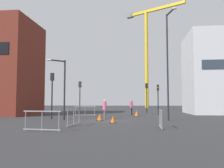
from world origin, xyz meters
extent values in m
plane|color=#333335|center=(0.00, 0.00, 0.00)|extent=(160.00, 160.00, 0.00)
cube|color=maroon|center=(-13.41, 7.11, 5.56)|extent=(7.41, 7.43, 11.12)
cube|color=black|center=(-11.18, 3.36, 7.07)|extent=(1.10, 0.06, 1.30)
cylinder|color=yellow|center=(4.76, 44.94, 12.81)|extent=(0.90, 0.90, 25.62)
cube|color=yellow|center=(7.20, 43.49, 26.02)|extent=(14.29, 8.89, 0.70)
cube|color=slate|center=(0.31, 47.60, 26.02)|extent=(2.16, 1.95, 1.10)
cylinder|color=#232326|center=(5.08, 0.70, 4.51)|extent=(0.14, 0.14, 9.03)
cube|color=#232326|center=(5.28, -0.06, 8.93)|extent=(0.50, 1.54, 0.10)
ellipsoid|color=silver|center=(5.48, -0.82, 8.91)|extent=(0.44, 0.24, 0.16)
cylinder|color=#232326|center=(-3.61, 0.02, 2.54)|extent=(0.14, 0.14, 5.09)
cube|color=#232326|center=(-4.13, -0.45, 4.99)|extent=(1.11, 1.02, 0.10)
ellipsoid|color=silver|center=(-4.66, -0.92, 4.97)|extent=(0.44, 0.24, 0.16)
cylinder|color=black|center=(-5.18, 1.31, 1.74)|extent=(0.12, 0.12, 3.47)
cube|color=black|center=(-5.18, 1.31, 3.82)|extent=(0.29, 0.25, 0.70)
sphere|color=red|center=(-5.36, 1.32, 4.04)|extent=(0.11, 0.11, 0.11)
sphere|color=#3C2905|center=(-5.36, 1.32, 3.82)|extent=(0.11, 0.11, 0.11)
sphere|color=#07330F|center=(-5.36, 1.32, 3.60)|extent=(0.11, 0.11, 0.11)
cylinder|color=black|center=(3.75, 15.18, 1.75)|extent=(0.12, 0.12, 3.51)
cube|color=black|center=(3.75, 15.18, 3.86)|extent=(0.35, 0.36, 0.70)
sphere|color=red|center=(3.66, 15.33, 4.08)|extent=(0.11, 0.11, 0.11)
sphere|color=#3C2905|center=(3.66, 15.33, 3.86)|extent=(0.11, 0.11, 0.11)
sphere|color=#07330F|center=(3.66, 15.33, 3.64)|extent=(0.11, 0.11, 0.11)
cylinder|color=black|center=(4.90, 9.13, 1.44)|extent=(0.12, 0.12, 2.87)
cube|color=black|center=(4.90, 9.13, 3.22)|extent=(0.28, 0.31, 0.70)
sphere|color=#390605|center=(4.87, 8.96, 3.44)|extent=(0.11, 0.11, 0.11)
sphere|color=#F2A514|center=(4.87, 8.96, 3.22)|extent=(0.11, 0.11, 0.11)
sphere|color=#07330F|center=(4.87, 8.96, 3.00)|extent=(0.11, 0.11, 0.11)
cylinder|color=#232326|center=(-4.53, 9.10, 1.67)|extent=(0.12, 0.12, 3.33)
cube|color=#232326|center=(-4.53, 9.10, 3.68)|extent=(0.33, 0.30, 0.70)
sphere|color=#390605|center=(-4.36, 9.06, 3.90)|extent=(0.11, 0.11, 0.11)
sphere|color=#F2A514|center=(-4.36, 9.06, 3.68)|extent=(0.11, 0.11, 0.11)
sphere|color=#07330F|center=(-4.36, 9.06, 3.46)|extent=(0.11, 0.11, 0.11)
cylinder|color=#4C4C51|center=(-0.40, 1.43, 0.42)|extent=(0.14, 0.14, 0.83)
cylinder|color=#4C4C51|center=(-0.32, 1.24, 0.42)|extent=(0.14, 0.14, 0.83)
cylinder|color=#D14C8C|center=(-0.36, 1.34, 1.18)|extent=(0.34, 0.34, 0.69)
sphere|color=tan|center=(-0.36, 1.34, 1.64)|extent=(0.23, 0.23, 0.23)
cylinder|color=#4C4C51|center=(1.69, 8.39, 0.43)|extent=(0.14, 0.14, 0.86)
cylinder|color=#4C4C51|center=(1.82, 8.53, 0.43)|extent=(0.14, 0.14, 0.86)
cylinder|color=#D14C8C|center=(1.76, 8.46, 1.22)|extent=(0.34, 0.34, 0.72)
sphere|color=tan|center=(1.76, 8.46, 1.70)|extent=(0.23, 0.23, 0.23)
cube|color=gray|center=(-1.50, -4.68, 1.05)|extent=(0.31, 2.12, 0.06)
cube|color=gray|center=(-1.50, -4.68, 0.10)|extent=(0.31, 2.12, 0.06)
cylinder|color=gray|center=(-1.61, -5.63, 0.53)|extent=(0.04, 0.04, 1.05)
cylinder|color=gray|center=(-1.50, -4.68, 0.53)|extent=(0.04, 0.04, 1.05)
cylinder|color=gray|center=(-1.39, -3.73, 0.53)|extent=(0.04, 0.04, 1.05)
cube|color=gray|center=(-3.30, 6.57, 1.05)|extent=(2.39, 0.28, 0.06)
cube|color=gray|center=(-3.30, 6.57, 0.10)|extent=(2.39, 0.28, 0.06)
cylinder|color=gray|center=(-4.37, 6.47, 0.53)|extent=(0.04, 0.04, 1.05)
cylinder|color=gray|center=(-3.30, 6.57, 0.53)|extent=(0.04, 0.04, 1.05)
cylinder|color=gray|center=(-2.23, 6.67, 0.53)|extent=(0.04, 0.04, 1.05)
cube|color=gray|center=(3.89, -5.53, 1.05)|extent=(0.07, 1.92, 0.06)
cube|color=gray|center=(3.89, -5.53, 0.10)|extent=(0.07, 1.92, 0.06)
cylinder|color=gray|center=(3.89, -6.39, 0.53)|extent=(0.04, 0.04, 1.05)
cylinder|color=gray|center=(3.89, -5.53, 0.53)|extent=(0.04, 0.04, 1.05)
cylinder|color=gray|center=(3.90, -4.66, 0.53)|extent=(0.04, 0.04, 1.05)
cube|color=gray|center=(-2.40, -7.60, 1.05)|extent=(2.13, 0.31, 0.06)
cube|color=gray|center=(-2.40, -7.60, 0.10)|extent=(2.13, 0.31, 0.06)
cylinder|color=gray|center=(-3.36, -7.49, 0.53)|extent=(0.04, 0.04, 1.05)
cylinder|color=gray|center=(-2.40, -7.60, 0.53)|extent=(0.04, 0.04, 1.05)
cylinder|color=gray|center=(-1.44, -7.72, 0.53)|extent=(0.04, 0.04, 1.05)
cube|color=black|center=(0.76, -2.16, 0.01)|extent=(0.50, 0.50, 0.03)
cone|color=#E55B0F|center=(0.76, -2.16, 0.25)|extent=(0.39, 0.39, 0.51)
cube|color=black|center=(2.39, 6.69, 0.01)|extent=(0.58, 0.58, 0.03)
cone|color=orange|center=(2.39, 6.69, 0.29)|extent=(0.45, 0.45, 0.59)
cube|color=black|center=(-0.56, -0.13, 0.01)|extent=(0.55, 0.55, 0.03)
cone|color=#E55B0F|center=(-0.56, -0.13, 0.28)|extent=(0.42, 0.42, 0.56)
camera|label=1|loc=(2.66, -19.88, 1.54)|focal=38.82mm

